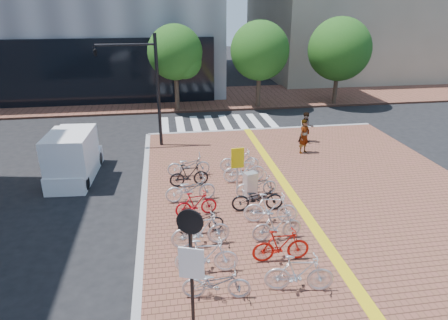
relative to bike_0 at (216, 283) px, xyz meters
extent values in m
plane|color=black|center=(1.89, 2.51, -0.63)|extent=(120.00, 120.00, 0.00)
cube|color=gray|center=(4.89, 14.51, -0.56)|extent=(14.00, 0.25, 0.15)
cube|color=brown|center=(1.89, 23.51, -0.56)|extent=(70.00, 8.00, 0.15)
cube|color=silver|center=(-1.11, 16.51, -0.63)|extent=(0.50, 4.00, 0.01)
cube|color=silver|center=(-0.11, 16.51, -0.63)|extent=(0.50, 4.00, 0.01)
cube|color=silver|center=(0.89, 16.51, -0.63)|extent=(0.50, 4.00, 0.01)
cube|color=silver|center=(1.89, 16.51, -0.63)|extent=(0.50, 4.00, 0.01)
cube|color=silver|center=(2.89, 16.51, -0.63)|extent=(0.50, 4.00, 0.01)
cube|color=silver|center=(3.89, 16.51, -0.63)|extent=(0.50, 4.00, 0.01)
cube|color=silver|center=(4.89, 16.51, -0.63)|extent=(0.50, 4.00, 0.01)
cube|color=silver|center=(5.89, 16.51, -0.63)|extent=(0.50, 4.00, 0.01)
cylinder|color=#38281E|center=(-0.11, 20.01, 0.82)|extent=(0.32, 0.32, 2.60)
sphere|color=#194714|center=(-0.11, 20.01, 3.57)|extent=(3.80, 3.80, 3.80)
sphere|color=#194714|center=(0.49, 19.71, 2.97)|extent=(2.40, 2.40, 2.40)
cylinder|color=#38281E|center=(5.89, 20.01, 0.82)|extent=(0.32, 0.32, 2.60)
sphere|color=#194714|center=(5.89, 20.01, 3.57)|extent=(4.20, 4.20, 4.20)
sphere|color=#194714|center=(6.49, 19.71, 2.97)|extent=(2.40, 2.40, 2.40)
cylinder|color=#38281E|center=(11.89, 20.01, 0.82)|extent=(0.32, 0.32, 2.60)
sphere|color=#194714|center=(11.89, 20.01, 3.57)|extent=(4.60, 4.60, 4.60)
sphere|color=#194714|center=(12.49, 19.71, 2.97)|extent=(2.40, 2.40, 2.40)
imported|color=#B6B6BB|center=(0.00, 0.00, 0.00)|extent=(1.91, 0.91, 0.96)
imported|color=white|center=(-0.14, 1.11, 0.07)|extent=(1.89, 0.69, 1.11)
imported|color=silver|center=(-0.17, 2.47, 0.10)|extent=(1.98, 0.75, 1.16)
imported|color=black|center=(-0.09, 3.29, -0.06)|extent=(1.64, 0.70, 0.84)
imported|color=#B80D16|center=(-0.14, 4.48, -0.01)|extent=(1.62, 0.67, 0.95)
imported|color=silver|center=(-0.25, 5.68, 0.04)|extent=(2.06, 0.89, 1.05)
imported|color=black|center=(-0.21, 7.04, 0.02)|extent=(1.70, 0.58, 1.01)
imported|color=silver|center=(-0.15, 8.14, 0.02)|extent=(1.93, 0.69, 1.01)
imported|color=silver|center=(2.26, -0.07, 0.09)|extent=(1.96, 0.85, 1.14)
imported|color=#B5160C|center=(2.16, 1.34, 0.05)|extent=(1.78, 0.54, 1.07)
imported|color=#AEAEB3|center=(2.36, 2.47, 0.04)|extent=(1.76, 0.65, 1.04)
imported|color=white|center=(2.43, 3.54, 0.10)|extent=(1.99, 0.90, 1.15)
imported|color=black|center=(2.18, 4.51, 0.03)|extent=(1.99, 0.78, 1.03)
imported|color=silver|center=(2.42, 5.73, -0.02)|extent=(1.81, 0.81, 0.92)
imported|color=white|center=(2.19, 7.08, 0.07)|extent=(1.86, 0.56, 1.11)
imported|color=silver|center=(2.20, 8.17, 0.07)|extent=(1.86, 0.64, 1.10)
imported|color=gray|center=(5.97, 10.13, 0.41)|extent=(0.77, 0.69, 1.78)
imported|color=#4F5365|center=(6.64, 11.73, 0.37)|extent=(0.91, 0.76, 1.71)
cube|color=silver|center=(2.14, 5.61, 0.06)|extent=(0.58, 0.50, 1.08)
cylinder|color=#B7B7BC|center=(1.71, 6.16, 0.47)|extent=(0.08, 0.08, 1.90)
cube|color=yellow|center=(1.71, 6.10, 1.05)|extent=(0.53, 0.10, 0.85)
cylinder|color=black|center=(-0.69, -0.92, 1.14)|extent=(0.11, 0.11, 3.25)
cylinder|color=black|center=(-0.69, -0.98, 2.50)|extent=(0.59, 0.24, 0.61)
cube|color=silver|center=(-0.69, -0.98, 1.41)|extent=(0.58, 0.23, 0.81)
cylinder|color=black|center=(-1.35, 12.50, 2.47)|extent=(0.18, 0.18, 5.90)
cylinder|color=black|center=(-2.82, 12.50, 4.88)|extent=(2.95, 0.12, 0.12)
imported|color=black|center=(-4.30, 12.50, 4.58)|extent=(0.26, 1.22, 0.49)
cube|color=white|center=(-5.25, 9.09, -0.23)|extent=(1.95, 4.10, 0.80)
cube|color=white|center=(-5.17, 10.25, 0.75)|extent=(1.80, 1.80, 1.16)
cube|color=white|center=(-5.29, 8.38, 0.88)|extent=(1.94, 2.60, 1.60)
cylinder|color=black|center=(-5.91, 10.56, -0.32)|extent=(0.24, 0.63, 0.62)
cylinder|color=black|center=(-6.09, 7.72, -0.32)|extent=(0.24, 0.63, 0.62)
cylinder|color=black|center=(-4.40, 10.46, -0.32)|extent=(0.24, 0.63, 0.62)
cylinder|color=black|center=(-4.58, 7.63, -0.32)|extent=(0.24, 0.63, 0.62)
camera|label=1|loc=(-1.11, -8.50, 6.96)|focal=32.00mm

